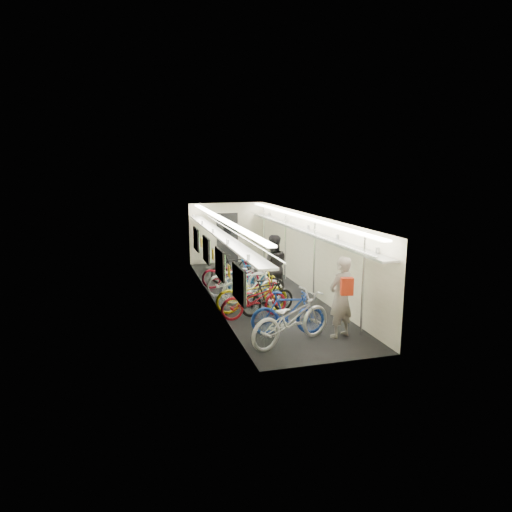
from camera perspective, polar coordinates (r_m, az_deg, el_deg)
train_car_shell at (r=13.97m, az=-1.49°, el=2.30°), size 10.00×10.00×10.00m
bicycle_0 at (r=9.97m, az=4.42°, el=-7.82°), size 2.27×1.49×1.13m
bicycle_1 at (r=10.50m, az=4.02°, el=-7.12°), size 1.77×0.81×1.03m
bicycle_2 at (r=11.63m, az=-0.24°, el=-5.48°), size 1.86×0.85×0.94m
bicycle_3 at (r=11.91m, az=1.48°, el=-5.08°), size 1.64×0.81×0.95m
bicycle_4 at (r=12.07m, az=-0.54°, el=-4.68°), size 1.94×0.69×1.02m
bicycle_5 at (r=12.77m, az=-0.44°, el=-3.72°), size 1.77×0.60×1.05m
bicycle_6 at (r=13.67m, az=-2.27°, el=-2.79°), size 2.01×0.86×1.03m
bicycle_7 at (r=13.91m, az=-0.37°, el=-2.52°), size 1.78×1.09×1.03m
bicycle_8 at (r=14.29m, az=-3.21°, el=-2.30°), size 1.95×1.33×0.97m
bicycle_9 at (r=15.06m, az=-2.65°, el=-1.60°), size 1.63×0.51×0.97m
passenger_near at (r=10.39m, az=10.54°, el=-5.09°), size 0.79×0.67×1.85m
passenger_mid at (r=13.21m, az=2.11°, el=-1.38°), size 1.03×0.87×1.88m
backpack at (r=9.94m, az=11.30°, el=-3.75°), size 0.28×0.18×0.38m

